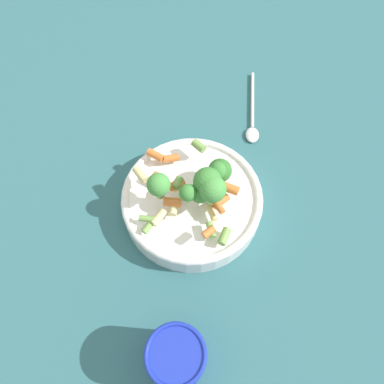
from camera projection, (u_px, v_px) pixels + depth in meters
The scene contains 5 objects.
ground_plane at pixel (192, 207), 0.65m from camera, with size 3.00×3.00×0.00m, color #2D6066.
bowl at pixel (192, 201), 0.63m from camera, with size 0.23×0.23×0.05m.
pasta_salad at pixel (200, 184), 0.57m from camera, with size 0.18×0.18×0.08m.
cup at pixel (177, 358), 0.49m from camera, with size 0.08×0.08×0.10m.
spoon at pixel (252, 119), 0.74m from camera, with size 0.05×0.18×0.01m.
Camera 1 is at (0.08, -0.28, 0.59)m, focal length 35.00 mm.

